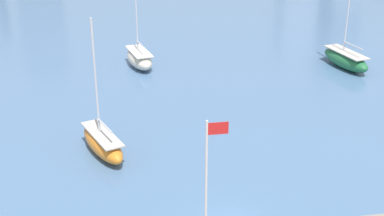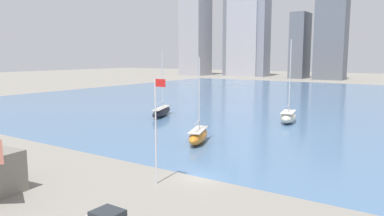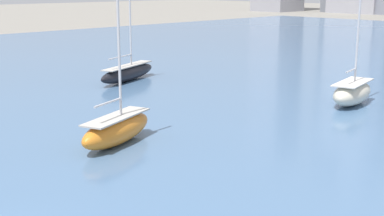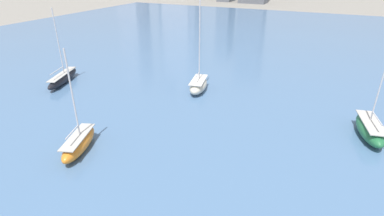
{
  "view_description": "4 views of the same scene",
  "coord_description": "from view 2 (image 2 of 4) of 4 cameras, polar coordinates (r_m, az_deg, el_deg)",
  "views": [
    {
      "loc": [
        -7.48,
        -28.62,
        21.66
      ],
      "look_at": [
        -0.17,
        15.12,
        2.35
      ],
      "focal_mm": 50.0,
      "sensor_mm": 36.0,
      "label": 1
    },
    {
      "loc": [
        19.09,
        -29.85,
        11.84
      ],
      "look_at": [
        -7.12,
        8.82,
        5.32
      ],
      "focal_mm": 35.0,
      "sensor_mm": 36.0,
      "label": 2
    },
    {
      "loc": [
        19.68,
        -8.1,
        10.4
      ],
      "look_at": [
        -5.15,
        15.99,
        2.34
      ],
      "focal_mm": 50.0,
      "sensor_mm": 36.0,
      "label": 3
    },
    {
      "loc": [
        15.39,
        -8.17,
        19.0
      ],
      "look_at": [
        3.0,
        17.86,
        5.22
      ],
      "focal_mm": 28.0,
      "sensor_mm": 36.0,
      "label": 4
    }
  ],
  "objects": [
    {
      "name": "harbor_water",
      "position": [
        102.34,
        23.14,
        0.66
      ],
      "size": [
        180.0,
        140.0,
        0.0
      ],
      "color": "#4C7099",
      "rests_on": "ground_plane"
    },
    {
      "name": "flag_pole",
      "position": [
        34.39,
        -5.47,
        -2.8
      ],
      "size": [
        1.24,
        0.14,
        9.95
      ],
      "color": "silver",
      "rests_on": "ground_plane"
    },
    {
      "name": "sailboat_orange",
      "position": [
        51.27,
        0.96,
        -4.21
      ],
      "size": [
        4.46,
        7.53,
        11.63
      ],
      "rotation": [
        0.0,
        0.0,
        0.36
      ],
      "color": "orange",
      "rests_on": "harbor_water"
    },
    {
      "name": "sailboat_black",
      "position": [
        74.05,
        -4.65,
        -0.53
      ],
      "size": [
        5.34,
        10.14,
        12.77
      ],
      "rotation": [
        0.0,
        0.0,
        0.37
      ],
      "color": "black",
      "rests_on": "harbor_water"
    },
    {
      "name": "sailboat_cream",
      "position": [
        68.68,
        14.44,
        -1.28
      ],
      "size": [
        3.87,
        7.13,
        14.75
      ],
      "rotation": [
        0.0,
        0.0,
        0.21
      ],
      "color": "beige",
      "rests_on": "harbor_water"
    },
    {
      "name": "distant_city_skyline",
      "position": [
        205.85,
        22.21,
        11.64
      ],
      "size": [
        225.85,
        26.09,
        68.61
      ],
      "color": "#9E9EA8",
      "rests_on": "ground_plane"
    },
    {
      "name": "ground_plane",
      "position": [
        37.36,
        1.47,
        -10.54
      ],
      "size": [
        500.0,
        500.0,
        0.0
      ],
      "primitive_type": "plane",
      "color": "gray"
    }
  ]
}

